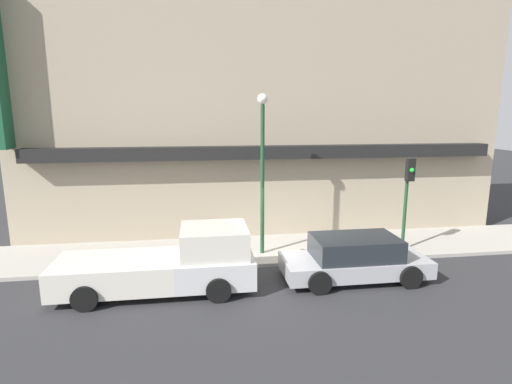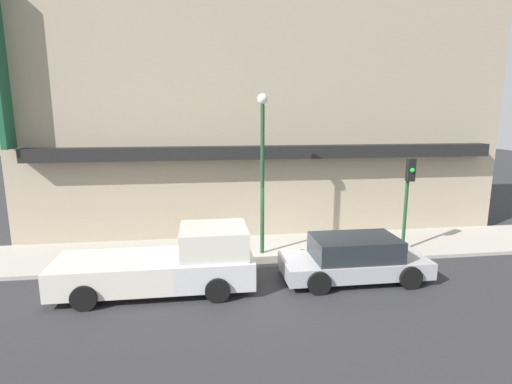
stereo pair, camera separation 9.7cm
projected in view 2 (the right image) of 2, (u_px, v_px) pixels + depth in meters
name	position (u px, v px, depth m)	size (l,w,h in m)	color
ground_plane	(284.00, 266.00, 13.41)	(80.00, 80.00, 0.00)	#2D2D30
sidewalk	(276.00, 249.00, 14.94)	(36.00, 3.18, 0.13)	#ADA89E
building	(263.00, 96.00, 16.82)	(19.80, 3.80, 11.54)	tan
pickup_truck	(170.00, 263.00, 11.50)	(5.59, 2.15, 1.84)	silver
parked_car	(354.00, 259.00, 12.27)	(4.45, 2.00, 1.36)	#ADADB2
fire_hydrant	(230.00, 251.00, 13.68)	(0.22, 0.22, 0.61)	red
street_lamp	(262.00, 156.00, 13.69)	(0.36, 0.36, 5.58)	#1E4728
traffic_light	(408.00, 188.00, 14.15)	(0.28, 0.42, 3.39)	#1E4728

